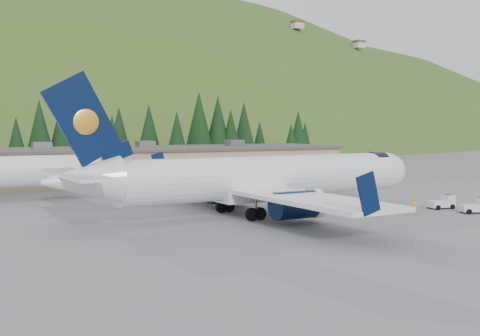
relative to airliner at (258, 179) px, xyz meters
name	(u,v)px	position (x,y,z in m)	size (l,w,h in m)	color
ground	(268,214)	(1.12, 0.07, -3.39)	(600.00, 600.00, 0.00)	slate
airliner	(258,179)	(0.00, 0.00, 0.00)	(38.31, 35.94, 12.72)	white
baggage_tug_a	(443,202)	(18.74, -4.63, -2.76)	(2.76, 1.83, 1.40)	silver
baggage_tug_b	(477,206)	(19.31, -8.49, -2.74)	(3.03, 2.39, 1.45)	silver
terminal_building	(113,165)	(-3.89, 38.07, -0.77)	(71.00, 17.00, 6.10)	tan
ramp_worker	(414,207)	(12.96, -6.71, -2.58)	(0.59, 0.39, 1.61)	#EEAD00
tree_line	(86,133)	(-2.55, 61.65, 3.66)	(111.99, 18.08, 13.93)	black
hills	(146,328)	(54.45, 207.45, -86.19)	(614.00, 330.00, 300.00)	#335119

